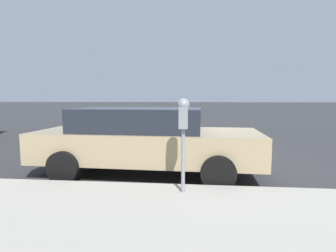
% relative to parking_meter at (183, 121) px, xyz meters
% --- Properties ---
extents(ground_plane, '(220.00, 220.00, 0.00)m').
position_rel_parking_meter_xyz_m(ground_plane, '(2.59, -0.29, -1.29)').
color(ground_plane, '#333335').
extents(parking_meter, '(0.21, 0.19, 1.50)m').
position_rel_parking_meter_xyz_m(parking_meter, '(0.00, 0.00, 0.00)').
color(parking_meter, gray).
rests_on(parking_meter, sidewalk).
extents(car_tan, '(2.11, 4.82, 1.44)m').
position_rel_parking_meter_xyz_m(car_tan, '(1.51, 0.88, -0.53)').
color(car_tan, tan).
rests_on(car_tan, ground_plane).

